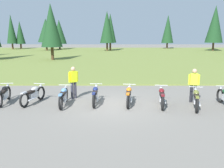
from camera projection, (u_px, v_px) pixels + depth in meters
ground_plane at (112, 105)px, 11.55m from camera, size 140.00×140.00×0.00m
grass_moorland at (112, 56)px, 37.46m from camera, size 80.00×44.00×0.10m
forest_treeline at (119, 28)px, 42.04m from camera, size 46.05×29.06×8.71m
motorcycle_black at (4, 94)px, 11.82m from camera, size 0.64×2.09×0.88m
motorcycle_silver at (33, 95)px, 11.77m from camera, size 0.79×2.05×0.88m
motorcycle_sky_blue at (63, 96)px, 11.44m from camera, size 0.62×2.10×0.88m
motorcycle_navy at (95, 95)px, 11.70m from camera, size 0.62×2.10×0.88m
motorcycle_orange at (128, 95)px, 11.60m from camera, size 0.62×2.10×0.88m
motorcycle_maroon at (161, 97)px, 11.37m from camera, size 0.62×2.09×0.88m
motorcycle_olive at (196, 99)px, 11.01m from camera, size 0.80×2.05×0.88m
rider_in_hivis_vest at (73, 81)px, 12.57m from camera, size 0.46×0.39×1.67m
rider_checking_bike at (193, 83)px, 11.86m from camera, size 0.54×0.30×1.67m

